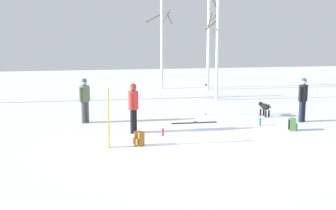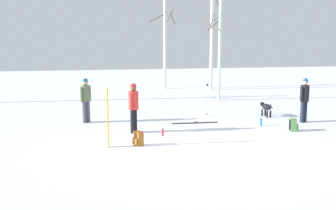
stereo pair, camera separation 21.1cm
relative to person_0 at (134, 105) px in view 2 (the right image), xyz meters
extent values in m
plane|color=white|center=(1.87, -2.09, -0.98)|extent=(60.00, 60.00, 0.00)
cylinder|color=black|center=(0.04, 0.08, -0.57)|extent=(0.16, 0.16, 0.82)
cylinder|color=black|center=(-0.04, -0.08, -0.57)|extent=(0.16, 0.16, 0.82)
cylinder|color=red|center=(0.00, 0.00, 0.15)|extent=(0.34, 0.34, 0.62)
sphere|color=brown|center=(0.00, 0.00, 0.57)|extent=(0.22, 0.22, 0.22)
sphere|color=#B22626|center=(0.00, 0.00, 0.63)|extent=(0.21, 0.21, 0.21)
cylinder|color=red|center=(0.10, 0.18, 0.13)|extent=(0.10, 0.10, 0.56)
cylinder|color=red|center=(-0.10, -0.18, 0.13)|extent=(0.10, 0.10, 0.56)
cylinder|color=#1E2338|center=(6.73, 0.52, -0.57)|extent=(0.16, 0.16, 0.82)
cylinder|color=#1E2338|center=(6.58, 0.43, -0.57)|extent=(0.16, 0.16, 0.82)
cylinder|color=black|center=(6.66, 0.47, 0.15)|extent=(0.34, 0.34, 0.62)
sphere|color=beige|center=(6.66, 0.47, 0.57)|extent=(0.22, 0.22, 0.22)
sphere|color=#265999|center=(6.66, 0.47, 0.63)|extent=(0.21, 0.21, 0.21)
cylinder|color=black|center=(6.84, 0.58, 0.13)|extent=(0.10, 0.10, 0.56)
cylinder|color=black|center=(6.47, 0.37, 0.13)|extent=(0.10, 0.10, 0.56)
cylinder|color=#4C4C56|center=(-1.55, 2.10, -0.57)|extent=(0.16, 0.16, 0.82)
cylinder|color=#4C4C56|center=(-1.68, 1.98, -0.57)|extent=(0.16, 0.16, 0.82)
cylinder|color=#566B47|center=(-1.62, 2.04, 0.15)|extent=(0.34, 0.34, 0.62)
sphere|color=tan|center=(-1.62, 2.04, 0.57)|extent=(0.22, 0.22, 0.22)
sphere|color=#265999|center=(-1.62, 2.04, 0.63)|extent=(0.21, 0.21, 0.21)
cylinder|color=#566B47|center=(-1.46, 2.19, 0.13)|extent=(0.10, 0.10, 0.56)
cylinder|color=#566B47|center=(-1.77, 1.90, 0.13)|extent=(0.10, 0.10, 0.56)
ellipsoid|color=black|center=(5.71, 1.78, -0.57)|extent=(0.29, 0.62, 0.26)
sphere|color=black|center=(5.67, 2.11, -0.51)|extent=(0.18, 0.18, 0.18)
ellipsoid|color=black|center=(5.66, 2.17, -0.53)|extent=(0.07, 0.11, 0.06)
cylinder|color=black|center=(5.76, 1.43, -0.49)|extent=(0.06, 0.19, 0.17)
cylinder|color=black|center=(5.61, 1.96, -0.84)|extent=(0.07, 0.07, 0.28)
cylinder|color=black|center=(5.77, 1.98, -0.84)|extent=(0.07, 0.07, 0.28)
cylinder|color=black|center=(5.66, 1.57, -0.84)|extent=(0.07, 0.07, 0.28)
cylinder|color=black|center=(5.81, 1.59, -0.84)|extent=(0.07, 0.07, 0.28)
cube|color=yellow|center=(-0.96, -1.76, -0.13)|extent=(0.04, 0.10, 1.70)
cube|color=yellow|center=(-0.96, -1.76, 0.76)|extent=(0.03, 0.06, 0.10)
cube|color=yellow|center=(-0.95, -1.70, -0.13)|extent=(0.04, 0.10, 1.70)
cube|color=yellow|center=(-0.95, -1.70, 0.76)|extent=(0.03, 0.06, 0.10)
cube|color=black|center=(2.47, 1.05, -0.97)|extent=(1.78, 0.14, 0.02)
cube|color=#333338|center=(2.52, 1.05, -0.95)|extent=(0.12, 0.07, 0.03)
cube|color=black|center=(2.48, 1.15, -0.97)|extent=(1.78, 0.14, 0.02)
cube|color=#333338|center=(2.53, 1.15, -0.95)|extent=(0.12, 0.07, 0.03)
cylinder|color=#B2B2BC|center=(3.36, 2.51, -0.36)|extent=(0.02, 0.09, 1.25)
cylinder|color=black|center=(3.36, 2.51, 0.32)|extent=(0.04, 0.04, 0.10)
cylinder|color=black|center=(3.36, 2.51, -0.91)|extent=(0.07, 0.07, 0.01)
cylinder|color=#B2B2BC|center=(3.36, 2.40, -0.36)|extent=(0.02, 0.09, 1.25)
cylinder|color=black|center=(3.36, 2.40, 0.32)|extent=(0.04, 0.04, 0.10)
cylinder|color=black|center=(3.36, 2.40, -0.91)|extent=(0.07, 0.07, 0.01)
cube|color=#99591E|center=(-0.05, -1.72, -0.76)|extent=(0.30, 0.33, 0.44)
cube|color=#99591E|center=(-0.16, -1.79, -0.83)|extent=(0.15, 0.20, 0.20)
cube|color=black|center=(0.01, -1.60, -0.76)|extent=(0.04, 0.04, 0.37)
cube|color=black|center=(0.09, -1.73, -0.76)|extent=(0.04, 0.04, 0.37)
cube|color=#4C7F3F|center=(5.51, -0.85, -0.76)|extent=(0.27, 0.31, 0.44)
cube|color=#4C7F3F|center=(5.64, -0.89, -0.83)|extent=(0.11, 0.20, 0.20)
cube|color=black|center=(5.38, -0.89, -0.76)|extent=(0.03, 0.04, 0.37)
cube|color=black|center=(5.43, -0.75, -0.76)|extent=(0.03, 0.04, 0.37)
cylinder|color=#1E72BF|center=(4.76, 0.17, -0.86)|extent=(0.08, 0.08, 0.25)
cylinder|color=black|center=(4.76, 0.17, -0.72)|extent=(0.05, 0.05, 0.02)
cylinder|color=red|center=(0.89, -0.68, -0.87)|extent=(0.07, 0.07, 0.23)
cylinder|color=black|center=(0.89, -0.68, -0.74)|extent=(0.05, 0.05, 0.02)
cylinder|color=silver|center=(3.33, 11.81, 1.85)|extent=(0.17, 0.17, 5.65)
cylinder|color=brown|center=(3.68, 11.94, 3.63)|extent=(0.35, 0.77, 0.74)
cylinder|color=brown|center=(3.78, 11.56, 3.42)|extent=(0.55, 0.95, 0.63)
cylinder|color=brown|center=(2.99, 12.44, 3.53)|extent=(1.32, 0.74, 0.69)
cylinder|color=silver|center=(5.17, 6.39, 2.13)|extent=(0.15, 0.15, 6.23)
cylinder|color=brown|center=(4.80, 6.62, 3.10)|extent=(0.52, 0.79, 0.86)
cylinder|color=brown|center=(4.58, 6.28, 2.86)|extent=(0.28, 1.21, 0.70)
cylinder|color=brown|center=(4.95, 6.79, 2.90)|extent=(0.84, 0.49, 0.59)
cylinder|color=white|center=(6.06, 10.68, 2.22)|extent=(0.19, 0.19, 6.39)
cylinder|color=brown|center=(6.39, 10.93, 3.43)|extent=(0.58, 0.73, 0.67)
cylinder|color=brown|center=(6.36, 10.34, 4.17)|extent=(0.77, 0.67, 1.11)
camera|label=1|loc=(-1.67, -13.49, 2.26)|focal=43.04mm
camera|label=2|loc=(-1.47, -13.54, 2.26)|focal=43.04mm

